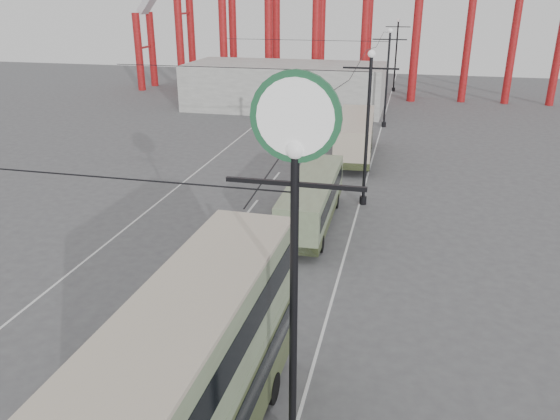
% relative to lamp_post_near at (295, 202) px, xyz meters
% --- Properties ---
extents(ground, '(160.00, 160.00, 0.00)m').
position_rel_lamp_post_near_xyz_m(ground, '(-5.60, 3.00, -7.86)').
color(ground, '#4C4B4E').
rests_on(ground, ground).
extents(road_markings, '(12.52, 120.00, 0.01)m').
position_rel_lamp_post_near_xyz_m(road_markings, '(-6.46, 22.70, -7.86)').
color(road_markings, silver).
rests_on(road_markings, ground).
extents(lamp_post_near, '(3.20, 0.44, 10.80)m').
position_rel_lamp_post_near_xyz_m(lamp_post_near, '(0.00, 0.00, 0.00)').
color(lamp_post_near, black).
rests_on(lamp_post_near, ground).
extents(lamp_post_mid, '(3.20, 0.44, 9.32)m').
position_rel_lamp_post_near_xyz_m(lamp_post_mid, '(0.00, 21.00, -3.18)').
color(lamp_post_mid, black).
rests_on(lamp_post_mid, ground).
extents(lamp_post_far, '(3.20, 0.44, 9.32)m').
position_rel_lamp_post_near_xyz_m(lamp_post_far, '(0.00, 43.00, -3.18)').
color(lamp_post_far, black).
rests_on(lamp_post_far, ground).
extents(lamp_post_distant, '(3.20, 0.44, 9.32)m').
position_rel_lamp_post_near_xyz_m(lamp_post_distant, '(0.00, 65.00, -3.18)').
color(lamp_post_distant, black).
rests_on(lamp_post_distant, ground).
extents(fairground_shed, '(22.00, 10.00, 5.00)m').
position_rel_lamp_post_near_xyz_m(fairground_shed, '(-11.60, 50.00, -5.36)').
color(fairground_shed, gray).
rests_on(fairground_shed, ground).
extents(double_decker_bus, '(2.84, 10.37, 5.54)m').
position_rel_lamp_post_near_xyz_m(double_decker_bus, '(-2.41, -0.45, -4.76)').
color(double_decker_bus, '#3A4324').
rests_on(double_decker_bus, ground).
extents(single_decker_green, '(2.41, 9.92, 2.80)m').
position_rel_lamp_post_near_xyz_m(single_decker_green, '(-2.51, 16.91, -6.28)').
color(single_decker_green, '#6A7757').
rests_on(single_decker_green, ground).
extents(single_decker_cream, '(3.24, 10.69, 3.29)m').
position_rel_lamp_post_near_xyz_m(single_decker_cream, '(-1.66, 31.26, -6.01)').
color(single_decker_cream, '#BBAC96').
rests_on(single_decker_cream, ground).
extents(pedestrian, '(0.80, 0.74, 1.83)m').
position_rel_lamp_post_near_xyz_m(pedestrian, '(-5.81, 12.95, -6.95)').
color(pedestrian, black).
rests_on(pedestrian, ground).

